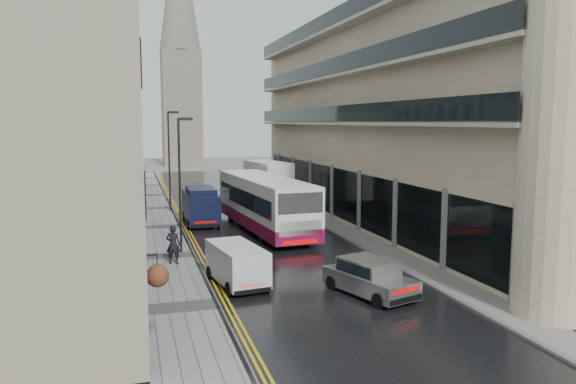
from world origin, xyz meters
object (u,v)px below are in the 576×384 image
white_lorry (261,188)px  lamp_post_near (180,186)px  navy_van (189,209)px  cream_bus (262,213)px  tree_far (61,132)px  lamp_post_far (169,162)px  tree_near (22,122)px  white_van (230,274)px  silver_hatchback (379,289)px  pedestrian (173,244)px

white_lorry → lamp_post_near: (-7.05, -12.06, 1.69)m
navy_van → white_lorry: bearing=41.6°
cream_bus → navy_van: cream_bus is taller
cream_bus → white_lorry: white_lorry is taller
tree_far → lamp_post_near: tree_far is taller
lamp_post_far → tree_near: bearing=-110.5°
white_lorry → white_van: white_lorry is taller
cream_bus → white_lorry: bearing=72.8°
white_van → tree_near: bearing=128.8°
white_lorry → lamp_post_far: lamp_post_far is taller
white_lorry → lamp_post_far: bearing=152.5°
silver_hatchback → lamp_post_near: lamp_post_near is taller
silver_hatchback → white_lorry: bearing=70.2°
silver_hatchback → lamp_post_far: 26.06m
tree_near → cream_bus: (12.10, 1.40, -5.22)m
lamp_post_near → lamp_post_far: (0.41, 14.38, 0.29)m
pedestrian → lamp_post_far: lamp_post_far is taller
tree_near → lamp_post_far: (7.80, 14.24, -3.03)m
tree_near → lamp_post_near: (7.39, -0.14, -3.32)m
tree_near → pedestrian: bearing=-20.5°
cream_bus → lamp_post_near: (-4.71, -1.54, 1.89)m
lamp_post_far → cream_bus: bearing=-63.3°
lamp_post_far → tree_far: bearing=-162.4°
tree_near → white_lorry: 19.39m
cream_bus → lamp_post_near: lamp_post_near is taller
cream_bus → lamp_post_near: 5.30m
white_lorry → navy_van: (-5.94, -5.27, -0.61)m
silver_hatchback → white_van: bearing=131.8°
tree_near → pedestrian: (6.82, -2.55, -5.88)m
tree_far → cream_bus: size_ratio=0.99×
pedestrian → lamp_post_far: (0.98, 16.79, 2.84)m
silver_hatchback → white_van: size_ratio=1.03×
cream_bus → white_van: size_ratio=3.22×
tree_near → white_lorry: (14.45, 11.92, -5.01)m
tree_far → navy_van: tree_far is taller
lamp_post_near → white_van: bearing=-75.6°
pedestrian → tree_near: bearing=-1.2°
tree_far → white_lorry: size_ratio=1.71×
tree_near → pedestrian: tree_near is taller
tree_far → pedestrian: size_ratio=6.57×
lamp_post_far → lamp_post_near: bearing=-83.4°
silver_hatchback → lamp_post_far: size_ratio=0.53×
silver_hatchback → navy_van: (-5.23, 17.59, 0.56)m
pedestrian → lamp_post_near: (0.57, 2.41, 2.55)m
tree_near → navy_van: size_ratio=2.71×
tree_near → white_van: size_ratio=3.57×
tree_near → lamp_post_far: 16.52m
tree_near → white_van: tree_near is taller
tree_far → silver_hatchback: bearing=-60.7°
white_lorry → pedestrian: bearing=-126.0°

